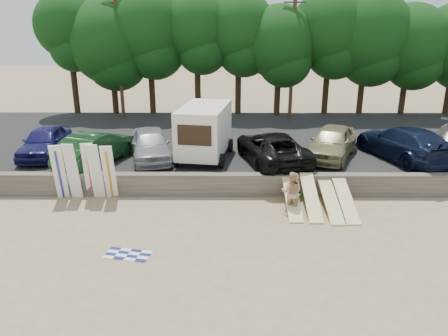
{
  "coord_description": "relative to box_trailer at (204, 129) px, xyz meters",
  "views": [
    {
      "loc": [
        -2.52,
        -15.01,
        7.41
      ],
      "look_at": [
        -2.64,
        3.0,
        1.27
      ],
      "focal_mm": 35.0,
      "sensor_mm": 36.0,
      "label": 1
    }
  ],
  "objects": [
    {
      "name": "treeline",
      "position": [
        4.12,
        11.31,
        4.16
      ],
      "size": [
        33.04,
        6.33,
        9.07
      ],
      "color": "#382616",
      "rests_on": "parking_lot"
    },
    {
      "name": "cooler",
      "position": [
        4.12,
        -3.84,
        -2.04
      ],
      "size": [
        0.45,
        0.39,
        0.32
      ],
      "primitive_type": "cube",
      "rotation": [
        0.0,
        0.0,
        -0.27
      ],
      "color": "green",
      "rests_on": "ground"
    },
    {
      "name": "seawall",
      "position": [
        3.65,
        -3.24,
        -1.7
      ],
      "size": [
        44.0,
        0.5,
        1.0
      ],
      "primitive_type": "cube",
      "color": "#6B6356",
      "rests_on": "ground"
    },
    {
      "name": "beachgoer_a",
      "position": [
        3.82,
        -4.92,
        -1.39
      ],
      "size": [
        0.7,
        0.59,
        1.62
      ],
      "primitive_type": "imported",
      "rotation": [
        0.0,
        0.0,
        3.54
      ],
      "color": "tan",
      "rests_on": "ground"
    },
    {
      "name": "surfboard_low_2",
      "position": [
        5.37,
        -4.86,
        -1.78
      ],
      "size": [
        0.56,
        2.91,
        0.85
      ],
      "primitive_type": "cube",
      "rotation": [
        0.26,
        0.0,
        0.0
      ],
      "color": "#EFE497",
      "rests_on": "ground"
    },
    {
      "name": "surfboard_low_0",
      "position": [
        3.81,
        -4.67,
        -1.7
      ],
      "size": [
        0.56,
        2.87,
        1.01
      ],
      "primitive_type": "cube",
      "rotation": [
        0.32,
        0.0,
        0.0
      ],
      "color": "#EFE497",
      "rests_on": "ground"
    },
    {
      "name": "car_1",
      "position": [
        -5.25,
        -0.83,
        -0.71
      ],
      "size": [
        3.26,
        5.09,
        1.58
      ],
      "primitive_type": "imported",
      "rotation": [
        0.0,
        0.0,
        2.78
      ],
      "color": "#143818",
      "rests_on": "parking_lot"
    },
    {
      "name": "box_trailer",
      "position": [
        0.0,
        0.0,
        0.0
      ],
      "size": [
        2.94,
        4.49,
        2.68
      ],
      "rotation": [
        0.0,
        0.0,
        -0.16
      ],
      "color": "white",
      "rests_on": "parking_lot"
    },
    {
      "name": "parking_lot",
      "position": [
        3.65,
        4.26,
        -1.85
      ],
      "size": [
        44.0,
        14.5,
        0.7
      ],
      "primitive_type": "cube",
      "color": "#282828",
      "rests_on": "ground"
    },
    {
      "name": "beachgoer_b",
      "position": [
        3.72,
        -5.02,
        -1.34
      ],
      "size": [
        0.98,
        0.85,
        1.72
      ],
      "primitive_type": "imported",
      "rotation": [
        0.0,
        0.0,
        2.87
      ],
      "color": "tan",
      "rests_on": "ground"
    },
    {
      "name": "car_4",
      "position": [
        6.46,
        0.13,
        -0.69
      ],
      "size": [
        3.74,
        5.15,
        1.63
      ],
      "primitive_type": "imported",
      "rotation": [
        0.0,
        0.0,
        -0.43
      ],
      "color": "#938B5D",
      "rests_on": "parking_lot"
    },
    {
      "name": "gear_bag",
      "position": [
        5.69,
        -4.24,
        -2.09
      ],
      "size": [
        0.35,
        0.32,
        0.22
      ],
      "primitive_type": "cube",
      "rotation": [
        0.0,
        0.0,
        -0.25
      ],
      "color": "orange",
      "rests_on": "ground"
    },
    {
      "name": "car_2",
      "position": [
        -2.7,
        -0.21,
        -0.71
      ],
      "size": [
        2.89,
        4.93,
        1.57
      ],
      "primitive_type": "imported",
      "rotation": [
        0.0,
        0.0,
        0.24
      ],
      "color": "#99999E",
      "rests_on": "parking_lot"
    },
    {
      "name": "car_3",
      "position": [
        3.35,
        -0.73,
        -0.73
      ],
      "size": [
        3.71,
        5.97,
        1.54
      ],
      "primitive_type": "imported",
      "rotation": [
        0.0,
        0.0,
        3.36
      ],
      "color": "black",
      "rests_on": "parking_lot"
    },
    {
      "name": "surfboard_upright_4",
      "position": [
        -3.87,
        -3.81,
        -0.94
      ],
      "size": [
        0.56,
        0.8,
        2.52
      ],
      "primitive_type": "cube",
      "rotation": [
        0.27,
        0.0,
        0.09
      ],
      "color": "white",
      "rests_on": "ground"
    },
    {
      "name": "surfboard_upright_1",
      "position": [
        -5.44,
        -3.77,
        -0.92
      ],
      "size": [
        0.53,
        0.58,
        2.56
      ],
      "primitive_type": "cube",
      "rotation": [
        0.19,
        0.0,
        -0.05
      ],
      "color": "white",
      "rests_on": "ground"
    },
    {
      "name": "surfboard_low_1",
      "position": [
        4.58,
        -4.74,
        -1.65
      ],
      "size": [
        0.56,
        2.84,
        1.1
      ],
      "primitive_type": "cube",
      "rotation": [
        0.35,
        0.0,
        0.0
      ],
      "color": "#EFE497",
      "rests_on": "ground"
    },
    {
      "name": "surfboard_low_3",
      "position": [
        5.97,
        -4.84,
        -1.73
      ],
      "size": [
        0.56,
        2.89,
        0.94
      ],
      "primitive_type": "cube",
      "rotation": [
        0.29,
        0.0,
        0.0
      ],
      "color": "#EFE497",
      "rests_on": "ground"
    },
    {
      "name": "surfboard_upright_0",
      "position": [
        -5.99,
        -3.82,
        -0.93
      ],
      "size": [
        0.6,
        0.75,
        2.54
      ],
      "primitive_type": "cube",
      "rotation": [
        0.24,
        0.0,
        0.16
      ],
      "color": "white",
      "rests_on": "ground"
    },
    {
      "name": "car_0",
      "position": [
        -8.23,
        0.34,
        -0.74
      ],
      "size": [
        2.0,
        4.56,
        1.53
      ],
      "primitive_type": "imported",
      "rotation": [
        0.0,
        0.0,
        0.04
      ],
      "color": "#171751",
      "rests_on": "parking_lot"
    },
    {
      "name": "utility_poles",
      "position": [
        5.65,
        9.76,
        3.23
      ],
      "size": [
        25.8,
        0.26,
        9.0
      ],
      "color": "#473321",
      "rests_on": "parking_lot"
    },
    {
      "name": "surfboard_upright_3",
      "position": [
        -4.46,
        -3.75,
        -0.93
      ],
      "size": [
        0.5,
        0.65,
        2.55
      ],
      "primitive_type": "cube",
      "rotation": [
        0.23,
        0.0,
        0.0
      ],
      "color": "white",
      "rests_on": "ground"
    },
    {
      "name": "car_5",
      "position": [
        10.02,
        -0.08,
        -0.65
      ],
      "size": [
        4.02,
        6.3,
        1.7
      ],
      "primitive_type": "imported",
      "rotation": [
        0.0,
        0.0,
        3.44
      ],
      "color": "black",
      "rests_on": "parking_lot"
    },
    {
      "name": "ground",
      "position": [
        3.65,
        -6.24,
        -2.2
      ],
      "size": [
        120.0,
        120.0,
        0.0
      ],
      "primitive_type": "plane",
      "color": "tan",
      "rests_on": "ground"
    },
    {
      "name": "beach_towel",
      "position": [
        -2.16,
        -8.47,
        -2.2
      ],
      "size": [
        1.76,
        1.76,
        0.0
      ],
      "primitive_type": "plane",
      "rotation": [
        0.0,
        0.0,
        -0.19
      ],
      "color": "white",
      "rests_on": "ground"
    },
    {
      "name": "surfboard_upright_2",
      "position": [
        -4.76,
        -3.61,
        -0.92
      ],
      "size": [
        0.59,
        0.66,
        2.56
      ],
      "primitive_type": "cube",
      "rotation": [
        0.2,
        0.0,
        0.17
      ],
      "color": "white",
      "rests_on": "ground"
    }
  ]
}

